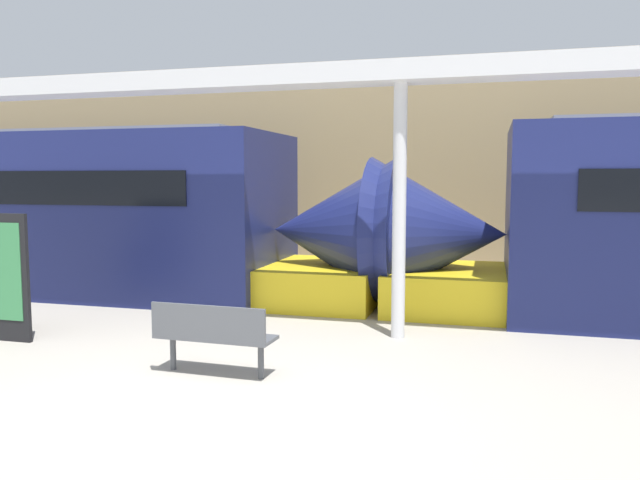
{
  "coord_description": "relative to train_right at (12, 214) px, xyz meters",
  "views": [
    {
      "loc": [
        2.61,
        -5.25,
        2.25
      ],
      "look_at": [
        0.33,
        3.1,
        1.4
      ],
      "focal_mm": 35.0,
      "sensor_mm": 36.0,
      "label": 1
    }
  ],
  "objects": [
    {
      "name": "ground_plane",
      "position": [
        7.06,
        -5.64,
        -1.52
      ],
      "size": [
        60.0,
        60.0,
        0.0
      ],
      "primitive_type": "plane",
      "color": "#A8A093"
    },
    {
      "name": "station_wall",
      "position": [
        7.06,
        3.66,
        0.98
      ],
      "size": [
        56.0,
        0.2,
        5.0
      ],
      "primitive_type": "cube",
      "color": "tan",
      "rests_on": "ground_plane"
    },
    {
      "name": "train_right",
      "position": [
        0.0,
        0.0,
        0.0
      ],
      "size": [
        16.09,
        2.93,
        3.2
      ],
      "color": "navy",
      "rests_on": "ground_plane"
    },
    {
      "name": "bench_near",
      "position": [
        6.65,
        -4.5,
        -1.01
      ],
      "size": [
        1.42,
        0.49,
        0.84
      ],
      "rotation": [
        0.0,
        0.0,
        -0.04
      ],
      "color": "#4C4F54",
      "rests_on": "ground_plane"
    },
    {
      "name": "trash_bin",
      "position": [
        2.67,
        -3.23,
        -1.07
      ],
      "size": [
        0.46,
        0.46,
        0.9
      ],
      "color": "black",
      "rests_on": "ground_plane"
    },
    {
      "name": "support_column_near",
      "position": [
        8.45,
        -2.2,
        0.26
      ],
      "size": [
        0.19,
        0.19,
        3.56
      ],
      "primitive_type": "cylinder",
      "color": "silver",
      "rests_on": "ground_plane"
    },
    {
      "name": "canopy_beam",
      "position": [
        8.45,
        -2.2,
        2.18
      ],
      "size": [
        28.0,
        0.6,
        0.28
      ],
      "primitive_type": "cube",
      "color": "silver",
      "rests_on": "support_column_near"
    }
  ]
}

